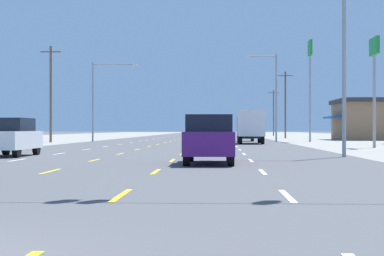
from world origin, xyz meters
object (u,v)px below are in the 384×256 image
hatchback_far_right_midfar (246,134)px  pole_sign_right_row_2 (310,66)px  suv_inner_right_nearest (209,138)px  hatchback_inner_right_far (217,133)px  streetlight_right_row_1 (273,92)px  suv_far_left_near (11,136)px  streetlight_left_row_1 (98,94)px  pole_sign_right_row_1 (374,63)px  streetlight_right_row_0 (336,42)px  box_truck_far_right_mid (250,125)px

hatchback_far_right_midfar → pole_sign_right_row_2: 10.93m
suv_inner_right_nearest → hatchback_inner_right_far: size_ratio=1.26×
pole_sign_right_row_2 → hatchback_inner_right_far: bearing=110.6°
suv_inner_right_nearest → hatchback_far_right_midfar: (3.57, 48.59, -0.24)m
hatchback_far_right_midfar → streetlight_right_row_1: streetlight_right_row_1 is taller
suv_far_left_near → streetlight_left_row_1: size_ratio=0.55×
hatchback_far_right_midfar → hatchback_inner_right_far: (-3.44, 23.48, 0.00)m
streetlight_left_row_1 → suv_far_left_near: bearing=-86.1°
pole_sign_right_row_1 → streetlight_left_row_1: 33.23m
pole_sign_right_row_1 → suv_far_left_near: bearing=-144.6°
suv_far_left_near → streetlight_right_row_0: (16.66, -0.14, 4.77)m
suv_inner_right_nearest → streetlight_right_row_1: streetlight_right_row_1 is taller
suv_far_left_near → streetlight_left_row_1: bearing=93.9°
streetlight_left_row_1 → box_truck_far_right_mid: bearing=-27.7°
streetlight_right_row_1 → suv_far_left_near: bearing=-114.0°
streetlight_right_row_1 → hatchback_far_right_midfar: bearing=124.6°
suv_far_left_near → streetlight_left_row_1: (-2.60, 37.77, 4.25)m
suv_far_left_near → streetlight_right_row_1: bearing=66.0°
streetlight_right_row_0 → streetlight_left_row_1: (-19.26, 37.91, -0.53)m
suv_inner_right_nearest → pole_sign_right_row_1: pole_sign_right_row_1 is taller
suv_inner_right_nearest → pole_sign_right_row_1: size_ratio=0.59×
pole_sign_right_row_2 → pole_sign_right_row_1: bearing=-85.6°
suv_far_left_near → box_truck_far_right_mid: bearing=64.6°
pole_sign_right_row_1 → box_truck_far_right_mid: bearing=123.4°
hatchback_far_right_midfar → streetlight_right_row_0: streetlight_right_row_0 is taller
suv_inner_right_nearest → pole_sign_right_row_2: pole_sign_right_row_2 is taller
pole_sign_right_row_1 → pole_sign_right_row_2: size_ratio=0.75×
suv_far_left_near → pole_sign_right_row_2: 43.90m
box_truck_far_right_mid → hatchback_inner_right_far: (-3.32, 36.21, -1.05)m
hatchback_far_right_midfar → pole_sign_right_row_1: 27.80m
suv_inner_right_nearest → hatchback_inner_right_far: 72.07m
pole_sign_right_row_1 → streetlight_right_row_1: streetlight_right_row_1 is taller
suv_inner_right_nearest → streetlight_right_row_0: streetlight_right_row_0 is taller
streetlight_right_row_1 → pole_sign_right_row_2: bearing=2.8°
suv_far_left_near → hatchback_far_right_midfar: (13.94, 41.86, -0.24)m
box_truck_far_right_mid → hatchback_far_right_midfar: (0.12, 12.73, -1.05)m
box_truck_far_right_mid → pole_sign_right_row_1: pole_sign_right_row_1 is taller
streetlight_right_row_0 → streetlight_right_row_1: 37.91m
suv_far_left_near → pole_sign_right_row_2: bearing=61.3°
streetlight_right_row_1 → box_truck_far_right_mid: bearing=-108.9°
pole_sign_right_row_2 → streetlight_left_row_1: bearing=-179.5°
suv_far_left_near → streetlight_right_row_1: (16.78, 37.77, 4.48)m
suv_inner_right_nearest → streetlight_right_row_0: (6.28, 6.58, 4.77)m
hatchback_inner_right_far → streetlight_right_row_1: (6.27, -27.58, 4.73)m
box_truck_far_right_mid → streetlight_right_row_1: streetlight_right_row_1 is taller
hatchback_inner_right_far → pole_sign_right_row_2: pole_sign_right_row_2 is taller
suv_inner_right_nearest → streetlight_right_row_1: 45.17m
box_truck_far_right_mid → streetlight_right_row_0: size_ratio=0.72×
hatchback_inner_right_far → pole_sign_right_row_2: (10.30, -27.39, 7.56)m
pole_sign_right_row_2 → streetlight_right_row_1: size_ratio=1.15×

